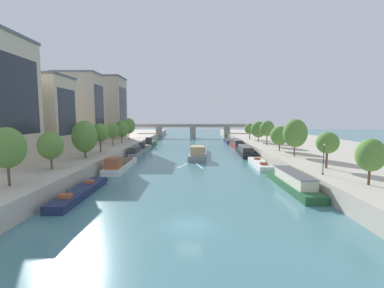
% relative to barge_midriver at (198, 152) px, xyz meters
% --- Properties ---
extents(ground_plane, '(400.00, 400.00, 0.00)m').
position_rel_barge_midriver_xyz_m(ground_plane, '(-1.67, -45.36, -1.03)').
color(ground_plane, teal).
extents(quay_left, '(36.00, 170.00, 2.48)m').
position_rel_barge_midriver_xyz_m(quay_left, '(-36.52, 9.64, 0.21)').
color(quay_left, '#B7AD9E').
rests_on(quay_left, ground).
extents(quay_right, '(36.00, 170.00, 2.48)m').
position_rel_barge_midriver_xyz_m(quay_right, '(33.17, 9.64, 0.21)').
color(quay_right, '#B7AD9E').
rests_on(quay_right, ground).
extents(barge_midriver, '(5.45, 22.46, 3.41)m').
position_rel_barge_midriver_xyz_m(barge_midriver, '(0.00, 0.00, 0.00)').
color(barge_midriver, gray).
rests_on(barge_midriver, ground).
extents(wake_behind_barge, '(5.59, 6.04, 0.03)m').
position_rel_barge_midriver_xyz_m(wake_behind_barge, '(-1.84, -14.09, -1.01)').
color(wake_behind_barge, silver).
rests_on(wake_behind_barge, ground).
extents(moored_boat_left_far, '(2.55, 14.99, 2.10)m').
position_rel_barge_midriver_xyz_m(moored_boat_left_far, '(-16.32, -35.79, -0.50)').
color(moored_boat_left_far, '#1E284C').
rests_on(moored_boat_left_far, ground).
extents(moored_boat_left_downstream, '(3.71, 16.73, 3.06)m').
position_rel_barge_midriver_xyz_m(moored_boat_left_downstream, '(-16.07, -17.71, -0.12)').
color(moored_boat_left_downstream, silver).
rests_on(moored_boat_left_downstream, ground).
extents(moored_boat_left_gap_after, '(2.01, 10.65, 2.74)m').
position_rel_barge_midriver_xyz_m(moored_boat_left_gap_after, '(-16.48, -1.15, 0.11)').
color(moored_boat_left_gap_after, gray).
rests_on(moored_boat_left_gap_after, ground).
extents(moored_boat_left_end, '(2.54, 11.90, 2.98)m').
position_rel_barge_midriver_xyz_m(moored_boat_left_end, '(-16.33, 10.53, -0.11)').
color(moored_boat_left_end, gray).
rests_on(moored_boat_left_end, ground).
extents(moored_boat_left_second, '(2.69, 13.38, 3.43)m').
position_rel_barge_midriver_xyz_m(moored_boat_left_second, '(-16.77, 24.53, -0.03)').
color(moored_boat_left_second, '#235633').
rests_on(moored_boat_left_second, ground).
extents(moored_boat_right_end, '(3.16, 16.64, 2.63)m').
position_rel_barge_midriver_xyz_m(moored_boat_right_end, '(13.24, -32.09, 0.07)').
color(moored_boat_right_end, '#235633').
rests_on(moored_boat_right_end, ground).
extents(moored_boat_right_downstream, '(3.11, 14.07, 2.08)m').
position_rel_barge_midriver_xyz_m(moored_boat_right_downstream, '(12.92, -13.93, -0.51)').
color(moored_boat_right_downstream, silver).
rests_on(moored_boat_right_downstream, ground).
extents(moored_boat_right_lone, '(3.95, 16.90, 2.59)m').
position_rel_barge_midriver_xyz_m(moored_boat_right_lone, '(12.87, 2.26, 0.06)').
color(moored_boat_right_lone, black).
rests_on(moored_boat_right_lone, ground).
extents(moored_boat_right_gap_after, '(3.00, 16.98, 2.87)m').
position_rel_barge_midriver_xyz_m(moored_boat_right_gap_after, '(13.32, 19.80, 0.17)').
color(moored_boat_right_gap_after, maroon).
rests_on(moored_boat_right_gap_after, ground).
extents(moored_boat_right_near, '(2.55, 12.07, 2.29)m').
position_rel_barge_midriver_xyz_m(moored_boat_right_near, '(12.59, 36.42, -0.40)').
color(moored_boat_right_near, '#1E284C').
rests_on(moored_boat_right_near, ground).
extents(tree_left_second, '(4.03, 4.03, 6.88)m').
position_rel_barge_midriver_xyz_m(tree_left_second, '(-22.71, -40.15, 5.96)').
color(tree_left_second, brown).
rests_on(tree_left_second, quay_left).
extents(tree_left_past_mid, '(3.69, 3.69, 5.80)m').
position_rel_barge_midriver_xyz_m(tree_left_past_mid, '(-23.05, -30.25, 5.12)').
color(tree_left_past_mid, brown).
rests_on(tree_left_past_mid, quay_left).
extents(tree_left_by_lamp, '(4.79, 4.79, 7.27)m').
position_rel_barge_midriver_xyz_m(tree_left_by_lamp, '(-22.60, -18.64, 5.64)').
color(tree_left_by_lamp, brown).
rests_on(tree_left_by_lamp, quay_left).
extents(tree_left_nearest, '(3.79, 3.79, 6.53)m').
position_rel_barge_midriver_xyz_m(tree_left_nearest, '(-22.53, -10.20, 5.90)').
color(tree_left_nearest, brown).
rests_on(tree_left_nearest, quay_left).
extents(tree_left_distant, '(3.48, 3.48, 6.43)m').
position_rel_barge_midriver_xyz_m(tree_left_distant, '(-23.21, 1.29, 5.75)').
color(tree_left_distant, brown).
rests_on(tree_left_distant, quay_left).
extents(tree_left_far, '(4.49, 4.49, 6.81)m').
position_rel_barge_midriver_xyz_m(tree_left_far, '(-23.53, 11.41, 5.73)').
color(tree_left_far, brown).
rests_on(tree_left_far, quay_left).
extents(tree_left_end_of_row, '(4.58, 4.58, 7.53)m').
position_rel_barge_midriver_xyz_m(tree_left_end_of_row, '(-23.67, 20.96, 6.31)').
color(tree_left_end_of_row, brown).
rests_on(tree_left_end_of_row, quay_left).
extents(tree_right_far, '(3.26, 3.26, 5.52)m').
position_rel_barge_midriver_xyz_m(tree_right_far, '(19.57, -39.29, 5.02)').
color(tree_right_far, brown).
rests_on(tree_right_far, quay_right).
extents(tree_right_end_of_row, '(3.38, 3.38, 5.72)m').
position_rel_barge_midriver_xyz_m(tree_right_end_of_row, '(19.63, -29.03, 5.45)').
color(tree_right_end_of_row, brown).
rests_on(tree_right_end_of_row, quay_right).
extents(tree_right_nearest, '(4.76, 4.76, 7.59)m').
position_rel_barge_midriver_xyz_m(tree_right_nearest, '(19.35, -16.45, 6.16)').
color(tree_right_nearest, brown).
rests_on(tree_right_nearest, quay_right).
extents(tree_right_distant, '(4.39, 4.39, 5.86)m').
position_rel_barge_midriver_xyz_m(tree_right_distant, '(19.17, -7.52, 5.08)').
color(tree_right_distant, brown).
rests_on(tree_right_distant, quay_right).
extents(tree_right_second, '(3.89, 3.89, 6.97)m').
position_rel_barge_midriver_xyz_m(tree_right_second, '(19.35, 4.05, 6.23)').
color(tree_right_second, brown).
rests_on(tree_right_second, quay_right).
extents(tree_right_third, '(4.68, 4.68, 6.57)m').
position_rel_barge_midriver_xyz_m(tree_right_third, '(19.37, 14.02, 5.46)').
color(tree_right_third, brown).
rests_on(tree_right_third, quay_right).
extents(tree_right_by_lamp, '(3.70, 3.70, 5.64)m').
position_rel_barge_midriver_xyz_m(tree_right_by_lamp, '(18.75, 24.21, 5.19)').
color(tree_right_by_lamp, brown).
rests_on(tree_right_by_lamp, quay_right).
extents(lamppost_right_bank, '(0.28, 0.28, 4.31)m').
position_rel_barge_midriver_xyz_m(lamppost_right_bank, '(16.85, -33.69, 3.83)').
color(lamppost_right_bank, black).
rests_on(lamppost_right_bank, quay_right).
extents(building_left_far_end, '(11.92, 10.12, 16.92)m').
position_rel_barge_midriver_xyz_m(building_left_far_end, '(-34.30, -12.82, 9.93)').
color(building_left_far_end, beige).
rests_on(building_left_far_end, quay_left).
extents(building_left_corner, '(11.98, 9.31, 20.52)m').
position_rel_barge_midriver_xyz_m(building_left_corner, '(-34.30, 6.82, 11.73)').
color(building_left_corner, '#B2A38E').
rests_on(building_left_corner, quay_left).
extents(building_left_middle, '(15.27, 12.14, 22.22)m').
position_rel_barge_midriver_xyz_m(building_left_middle, '(-34.30, 26.62, 12.58)').
color(building_left_middle, '#A89989').
rests_on(building_left_middle, quay_left).
extents(bridge_far, '(57.69, 4.40, 6.84)m').
position_rel_barge_midriver_xyz_m(bridge_far, '(-1.67, 61.25, 3.29)').
color(bridge_far, gray).
rests_on(bridge_far, ground).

